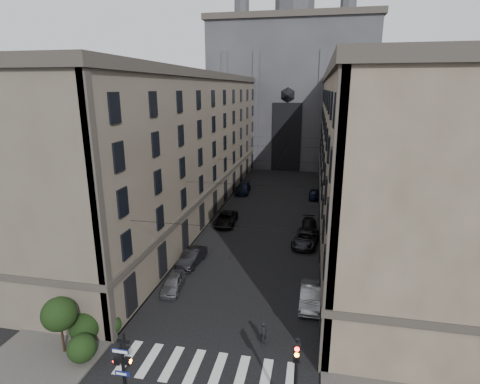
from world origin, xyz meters
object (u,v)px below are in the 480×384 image
Objects in this scene: car_left_midnear at (192,257)px; car_left_midfar at (226,219)px; car_right_far at (314,194)px; pedestrian_signal_left at (123,369)px; car_left_near at (173,283)px; pedestrian at (264,333)px; gothic_tower at (292,84)px; car_right_near at (310,296)px; car_right_midfar at (310,225)px; car_right_midnear at (306,238)px; car_left_far at (243,188)px; traffic_light_right at (296,373)px.

car_left_midnear is 0.83× the size of car_left_midfar.
car_left_midnear is at bearing -114.68° from car_right_far.
car_left_midnear is at bearing 96.36° from pedestrian_signal_left.
car_left_near is 10.26m from pedestrian.
gothic_tower is 12.57× the size of car_right_near.
car_left_near reaches higher than car_right_midfar.
car_left_midnear is 0.83× the size of car_right_midnear.
car_right_far is at bearing -78.63° from gothic_tower.
pedestrian is at bearing -73.39° from car_left_midfar.
car_right_midnear is at bearing -63.50° from car_left_far.
car_left_midfar is 3.19× the size of pedestrian.
traffic_light_right reaches higher than car_right_midnear.
traffic_light_right is 3.06× the size of pedestrian.
gothic_tower is 13.16× the size of car_right_midfar.
pedestrian_signal_left reaches higher than car_left_far.
car_left_near is at bearing 133.59° from traffic_light_right.
gothic_tower is 14.94× the size of car_left_near.
traffic_light_right is at bearing -92.01° from car_right_near.
pedestrian_signal_left is at bearing 143.06° from pedestrian.
car_left_far is 1.17× the size of car_right_near.
traffic_light_right is at bearing -52.85° from car_left_near.
car_right_near is at bearing -59.71° from car_left_midfar.
car_left_far is at bearing 92.54° from pedestrian_signal_left.
car_right_far is (0.60, 42.21, -2.58)m from traffic_light_right.
pedestrian is at bearing -95.06° from car_right_far.
traffic_light_right is at bearing -85.62° from gothic_tower.
car_right_near is (9.71, 12.07, -1.56)m from pedestrian_signal_left.
car_left_far is at bearing 111.19° from car_right_near.
traffic_light_right is 42.30m from car_right_far.
pedestrian_signal_left is at bearing -127.89° from car_right_near.
car_left_midfar is (-1.25, 28.66, -1.57)m from pedestrian_signal_left.
traffic_light_right is 30.19m from car_left_midfar.
car_right_near is 30.57m from car_right_far.
traffic_light_right is at bearing -94.65° from car_right_midfar.
traffic_light_right is at bearing -73.01° from car_left_midfar.
car_right_near is 6.32m from pedestrian.
car_left_near is at bearing -111.14° from car_right_far.
gothic_tower reaches higher than pedestrian_signal_left.
gothic_tower is at bearing 96.71° from car_right_near.
pedestrian_signal_left is 0.91× the size of car_right_midfar.
gothic_tower is 34.08× the size of pedestrian.
car_left_far is 33.65m from car_right_near.
pedestrian is (7.97, -22.17, 0.10)m from car_left_midfar.
car_left_midfar is (-10.36, 28.24, -2.53)m from traffic_light_right.
gothic_tower is 35.79m from car_right_far.
traffic_light_right reaches higher than pedestrian_signal_left.
car_right_midfar is (11.22, 16.63, -0.02)m from car_left_near.
pedestrian_signal_left is 43.76m from car_right_far.
car_left_midnear reaches higher than car_right_far.
car_left_near is 16.23m from car_right_midnear.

